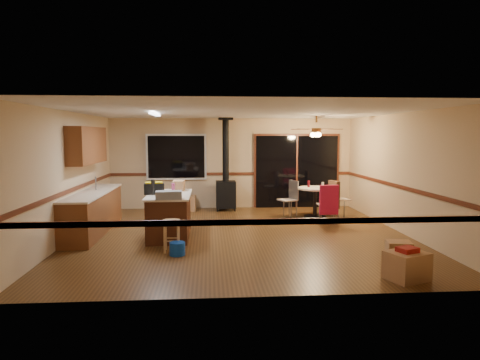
{
  "coord_description": "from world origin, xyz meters",
  "views": [
    {
      "loc": [
        -0.67,
        -8.9,
        2.12
      ],
      "look_at": [
        0.0,
        0.3,
        1.15
      ],
      "focal_mm": 32.0,
      "sensor_mm": 36.0,
      "label": 1
    }
  ],
  "objects": [
    {
      "name": "blue_bucket",
      "position": [
        -1.24,
        -1.44,
        0.12
      ],
      "size": [
        0.34,
        0.34,
        0.23
      ],
      "primitive_type": "cylinder",
      "rotation": [
        0.0,
        0.0,
        -0.27
      ],
      "color": "#0D41B7",
      "rests_on": "floor"
    },
    {
      "name": "window",
      "position": [
        -1.6,
        3.45,
        1.5
      ],
      "size": [
        1.72,
        0.1,
        1.32
      ],
      "primitive_type": "cube",
      "color": "black",
      "rests_on": "ground"
    },
    {
      "name": "fluorescent_strip",
      "position": [
        -1.8,
        0.3,
        2.56
      ],
      "size": [
        0.1,
        1.2,
        0.04
      ],
      "primitive_type": "cube",
      "color": "white",
      "rests_on": "ceiling"
    },
    {
      "name": "box_under_window",
      "position": [
        -1.31,
        3.1,
        0.21
      ],
      "size": [
        0.54,
        0.44,
        0.42
      ],
      "primitive_type": "cube",
      "rotation": [
        0.0,
        0.0,
        -0.03
      ],
      "color": "#9C6D45",
      "rests_on": "floor"
    },
    {
      "name": "toolbox_black",
      "position": [
        -1.81,
        -0.01,
        1.01
      ],
      "size": [
        0.44,
        0.27,
        0.23
      ],
      "primitive_type": "cube",
      "rotation": [
        0.0,
        0.0,
        0.14
      ],
      "color": "black",
      "rests_on": "kitchen_island"
    },
    {
      "name": "bottle_pink",
      "position": [
        -1.42,
        0.0,
        1.01
      ],
      "size": [
        0.08,
        0.08,
        0.23
      ],
      "primitive_type": "cylinder",
      "rotation": [
        0.0,
        0.0,
        -0.08
      ],
      "color": "#D84C8C",
      "rests_on": "kitchen_island"
    },
    {
      "name": "kitchen_island",
      "position": [
        -1.5,
        0.0,
        0.45
      ],
      "size": [
        0.88,
        1.68,
        0.9
      ],
      "color": "#411E10",
      "rests_on": "ground"
    },
    {
      "name": "sliding_door",
      "position": [
        1.9,
        3.45,
        1.05
      ],
      "size": [
        2.52,
        0.1,
        2.1
      ],
      "primitive_type": "cube",
      "color": "black",
      "rests_on": "ground"
    },
    {
      "name": "bar_stool",
      "position": [
        -1.36,
        -1.19,
        0.29
      ],
      "size": [
        0.35,
        0.35,
        0.59
      ],
      "primitive_type": "cylinder",
      "rotation": [
        0.0,
        0.0,
        0.09
      ],
      "color": "tan",
      "rests_on": "floor"
    },
    {
      "name": "countertop",
      "position": [
        -3.2,
        0.5,
        0.88
      ],
      "size": [
        0.64,
        3.04,
        0.04
      ],
      "primitive_type": "cube",
      "color": "beige",
      "rests_on": "lower_cabinets"
    },
    {
      "name": "box_corner_b",
      "position": [
        2.54,
        -2.02,
        0.16
      ],
      "size": [
        0.46,
        0.41,
        0.32
      ],
      "primitive_type": "cube",
      "rotation": [
        0.0,
        0.0,
        -0.18
      ],
      "color": "#9C6D45",
      "rests_on": "floor"
    },
    {
      "name": "wall_front",
      "position": [
        0.0,
        -3.5,
        1.3
      ],
      "size": [
        7.0,
        0.0,
        7.0
      ],
      "primitive_type": "plane",
      "rotation": [
        -1.57,
        0.0,
        0.0
      ],
      "color": "tan",
      "rests_on": "ground"
    },
    {
      "name": "ceiling_fan",
      "position": [
        2.05,
        1.81,
        2.21
      ],
      "size": [
        0.24,
        0.24,
        0.55
      ],
      "color": "brown",
      "rests_on": "ceiling"
    },
    {
      "name": "ceiling",
      "position": [
        0.0,
        0.0,
        2.6
      ],
      "size": [
        7.0,
        7.0,
        0.0
      ],
      "primitive_type": "plane",
      "rotation": [
        3.14,
        0.0,
        0.0
      ],
      "color": "silver",
      "rests_on": "ground"
    },
    {
      "name": "chair_rail",
      "position": [
        0.0,
        0.0,
        1.0
      ],
      "size": [
        7.0,
        7.0,
        0.08
      ],
      "primitive_type": null,
      "color": "#522414",
      "rests_on": "ground"
    },
    {
      "name": "box_small_red",
      "position": [
        2.22,
        -2.99,
        0.45
      ],
      "size": [
        0.34,
        0.31,
        0.07
      ],
      "primitive_type": "cube",
      "rotation": [
        0.0,
        0.0,
        0.38
      ],
      "color": "maroon",
      "rests_on": "box_corner_a"
    },
    {
      "name": "toolbox_grey",
      "position": [
        -1.44,
        -0.71,
        0.98
      ],
      "size": [
        0.51,
        0.31,
        0.15
      ],
      "primitive_type": "cube",
      "rotation": [
        0.0,
        0.0,
        0.06
      ],
      "color": "slate",
      "rests_on": "kitchen_island"
    },
    {
      "name": "floor",
      "position": [
        0.0,
        0.0,
        0.0
      ],
      "size": [
        7.0,
        7.0,
        0.0
      ],
      "primitive_type": "plane",
      "color": "#4D3015",
      "rests_on": "ground"
    },
    {
      "name": "toolbox_yellow_lid",
      "position": [
        -1.81,
        -0.01,
        1.14
      ],
      "size": [
        0.37,
        0.23,
        0.03
      ],
      "primitive_type": "cube",
      "rotation": [
        0.0,
        0.0,
        0.14
      ],
      "color": "gold",
      "rests_on": "toolbox_black"
    },
    {
      "name": "glass_red",
      "position": [
        1.9,
        1.91,
        0.87
      ],
      "size": [
        0.08,
        0.08,
        0.17
      ],
      "primitive_type": "cylinder",
      "rotation": [
        0.0,
        0.0,
        0.3
      ],
      "color": "#590C14",
      "rests_on": "dining_table"
    },
    {
      "name": "bottle_dark",
      "position": [
        -1.82,
        -0.08,
        1.05
      ],
      "size": [
        0.1,
        0.1,
        0.31
      ],
      "primitive_type": "cylinder",
      "rotation": [
        0.0,
        0.0,
        -0.18
      ],
      "color": "black",
      "rests_on": "kitchen_island"
    },
    {
      "name": "box_on_island",
      "position": [
        -1.34,
        0.56,
        1.01
      ],
      "size": [
        0.27,
        0.35,
        0.22
      ],
      "primitive_type": "cube",
      "rotation": [
        0.0,
        0.0,
        -0.07
      ],
      "color": "#9C6D45",
      "rests_on": "kitchen_island"
    },
    {
      "name": "wall_right",
      "position": [
        3.5,
        0.0,
        1.3
      ],
      "size": [
        0.0,
        7.0,
        7.0
      ],
      "primitive_type": "plane",
      "rotation": [
        1.57,
        0.0,
        -1.57
      ],
      "color": "tan",
      "rests_on": "ground"
    },
    {
      "name": "box_corner_a",
      "position": [
        2.22,
        -2.99,
        0.21
      ],
      "size": [
        0.68,
        0.63,
        0.42
      ],
      "primitive_type": "cube",
      "rotation": [
        0.0,
        0.0,
        0.38
      ],
      "color": "#9C6D45",
      "rests_on": "floor"
    },
    {
      "name": "lower_cabinets",
      "position": [
        -3.2,
        0.5,
        0.43
      ],
      "size": [
        0.6,
        3.0,
        0.86
      ],
      "primitive_type": "cube",
      "color": "brown",
      "rests_on": "ground"
    },
    {
      "name": "glass_cream",
      "position": [
        2.23,
        1.76,
        0.85
      ],
      "size": [
        0.08,
        0.08,
        0.15
      ],
      "primitive_type": "cylinder",
      "rotation": [
        0.0,
        0.0,
        -0.42
      ],
      "color": "beige",
      "rests_on": "dining_table"
    },
    {
      "name": "dining_table",
      "position": [
        2.05,
        1.81,
        0.53
      ],
      "size": [
        0.92,
        0.92,
        0.78
      ],
      "color": "black",
      "rests_on": "ground"
    },
    {
      "name": "bottle_white",
      "position": [
        -1.32,
        0.44,
        0.98
      ],
      "size": [
        0.06,
        0.06,
        0.16
      ],
      "primitive_type": "cylinder",
      "rotation": [
        0.0,
        0.0,
        -0.1
      ],
      "color": "white",
      "rests_on": "kitchen_island"
    },
    {
      "name": "chair_near",
      "position": [
        2.15,
        0.93,
        0.6
      ],
      "size": [
        0.44,
        0.47,
        0.7
      ],
      "color": "tan",
      "rests_on": "ground"
    },
    {
      "name": "chair_right",
      "position": [
        2.57,
        1.82,
        0.6
      ],
      "size": [
        0.54,
        0.51,
        0.7
      ],
      "color": "tan",
      "rests_on": "ground"
    },
    {
      "name": "upper_cabinets",
      "position": [
        -3.33,
        0.7,
        1.9
      ],
      "size": [
        0.35,
        2.0,
        0.8
      ],
      "primitive_type": "cube",
      "color": "brown",
      "rests_on": "ground"
    },
    {
      "name": "chair_left",
      "position": [
        1.45,
        1.96,
        0.59
      ],
      "size": [
        0.53,
        0.53,
        0.51
      ],
      "color": "tan",
      "rests_on": "ground"
    },
    {
      "name": "wall_left",
      "position": [
        -3.5,
        0.0,
        1.3
      ],
      "size": [
        0.0,
        7.0,
        7.0
      ],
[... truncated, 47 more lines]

